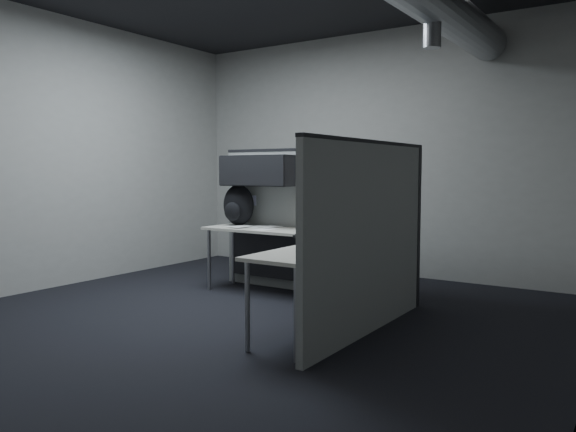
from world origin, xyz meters
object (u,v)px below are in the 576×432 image
Objects in this scene: keyboard at (318,235)px; backpack at (238,206)px; monitor at (371,211)px; phone at (314,245)px; desk at (304,246)px.

keyboard is 1.04× the size of backpack.
monitor is 1.08m from phone.
phone is at bearing -82.24° from keyboard.
monitor reaches higher than phone.
phone reaches higher than desk.
backpack reaches higher than keyboard.
desk is at bearing 144.83° from phone.
backpack is at bearing 156.53° from monitor.
desk is at bearing 131.42° from keyboard.
backpack is at bearing 161.85° from desk.
monitor reaches higher than desk.
keyboard is (-0.41, -0.30, -0.23)m from monitor.
keyboard is 1.99× the size of phone.
monitor is (0.65, 0.17, 0.37)m from desk.
phone is (0.64, -0.89, 0.16)m from desk.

